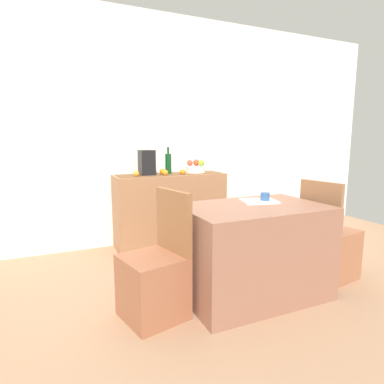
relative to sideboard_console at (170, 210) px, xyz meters
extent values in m
cube|color=#A27A5B|center=(-0.01, -0.92, -0.44)|extent=(6.40, 6.40, 0.02)
cube|color=silver|center=(-0.01, 0.26, 0.92)|extent=(6.40, 0.06, 2.70)
cube|color=#976644|center=(0.00, 0.00, 0.00)|extent=(1.30, 0.42, 0.85)
cube|color=brown|center=(0.00, 0.00, 0.43)|extent=(1.22, 0.32, 0.01)
cylinder|color=white|center=(0.33, 0.00, 0.47)|extent=(0.23, 0.23, 0.08)
sphere|color=#B83B20|center=(0.35, 0.03, 0.55)|extent=(0.08, 0.08, 0.08)
sphere|color=#82A42D|center=(0.38, -0.05, 0.55)|extent=(0.07, 0.07, 0.07)
sphere|color=#AB3F2A|center=(0.27, 0.05, 0.55)|extent=(0.07, 0.07, 0.07)
cylinder|color=#10411D|center=(-0.02, 0.00, 0.54)|extent=(0.07, 0.07, 0.24)
cylinder|color=#10411D|center=(-0.02, 0.00, 0.70)|extent=(0.03, 0.03, 0.08)
cube|color=black|center=(-0.28, 0.00, 0.57)|extent=(0.16, 0.18, 0.28)
sphere|color=orange|center=(-0.10, -0.02, 0.46)|extent=(0.07, 0.07, 0.07)
sphere|color=orange|center=(-0.43, -0.10, 0.46)|extent=(0.06, 0.06, 0.06)
sphere|color=orange|center=(-0.10, -0.12, 0.46)|extent=(0.06, 0.06, 0.06)
sphere|color=orange|center=(0.11, -0.12, 0.46)|extent=(0.07, 0.07, 0.07)
cube|color=#8D5C48|center=(0.17, -1.46, -0.06)|extent=(1.12, 0.73, 0.74)
cube|color=white|center=(0.28, -1.36, 0.32)|extent=(0.32, 0.27, 0.02)
cylinder|color=#2D5693|center=(0.32, -1.40, 0.36)|extent=(0.07, 0.07, 0.08)
cube|color=#985A3D|center=(-0.67, -1.46, -0.20)|extent=(0.48, 0.48, 0.45)
cube|color=brown|center=(-0.50, -1.42, 0.25)|extent=(0.13, 0.40, 0.45)
cube|color=#9B5E40|center=(1.00, -1.46, -0.20)|extent=(0.46, 0.46, 0.45)
cube|color=#916341|center=(0.83, -1.49, 0.25)|extent=(0.11, 0.40, 0.45)
camera|label=1|loc=(-1.29, -3.53, 0.83)|focal=30.15mm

